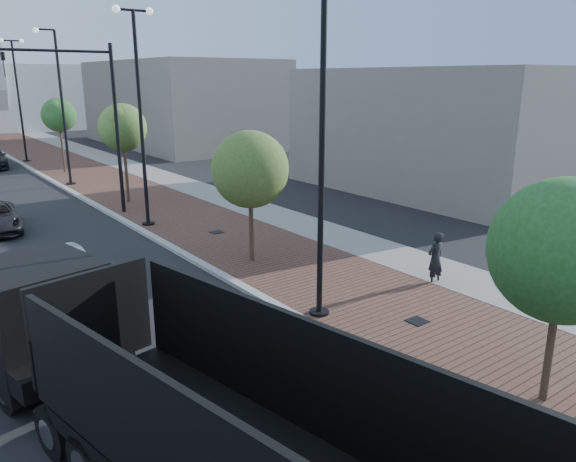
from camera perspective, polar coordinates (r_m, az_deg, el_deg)
sidewalk at (r=43.03m, az=-20.12°, el=6.18°), size 7.00×140.00×0.12m
concrete_strip at (r=43.86m, az=-16.74°, el=6.65°), size 2.40×140.00×0.13m
curb at (r=42.19m, az=-24.67°, el=5.55°), size 0.30×140.00×0.14m
dump_truck at (r=10.38m, az=-16.92°, el=-14.82°), size 4.70×13.51×3.18m
white_sedan at (r=17.99m, az=-22.58°, el=-4.27°), size 1.75×4.44×1.44m
pedestrian at (r=18.18m, az=15.11°, el=-2.81°), size 0.65×0.43×1.77m
streetlight_1 at (r=14.25m, az=3.18°, el=7.00°), size 1.44×0.56×9.21m
streetlight_2 at (r=24.63m, az=-15.10°, el=11.30°), size 1.72×0.56×9.28m
streetlight_3 at (r=36.03m, az=-22.54°, el=11.14°), size 1.44×0.56×9.21m
streetlight_4 at (r=47.72m, az=-26.24°, el=12.16°), size 1.72×0.56×9.28m
traffic_mast at (r=27.14m, az=-19.35°, el=11.67°), size 5.09×0.20×8.00m
tree_0 at (r=11.72m, az=26.81°, el=-1.82°), size 2.82×2.82×4.73m
tree_1 at (r=19.08m, az=-3.90°, el=6.41°), size 2.70×2.70×4.78m
tree_2 at (r=29.74m, az=-16.79°, el=10.26°), size 2.48×2.44×5.24m
tree_3 at (r=41.19m, az=-22.73°, el=11.07°), size 2.34×2.28×5.15m
commercial_block_ne at (r=56.48m, az=-11.17°, el=12.92°), size 12.00×22.00×8.00m
commercial_block_e at (r=33.86m, az=15.41°, el=10.11°), size 10.00×16.00×7.00m
utility_cover_1 at (r=15.42m, az=13.33°, el=-9.12°), size 0.50×0.50×0.02m
utility_cover_2 at (r=23.51m, az=-7.47°, el=-0.12°), size 0.50×0.50×0.02m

